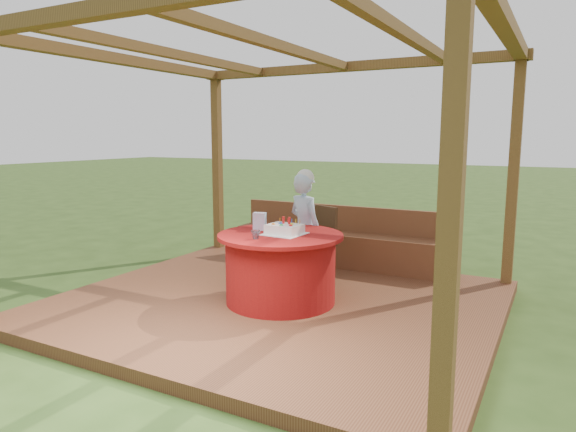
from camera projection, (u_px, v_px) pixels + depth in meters
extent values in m
plane|color=#294416|center=(277.00, 310.00, 5.60)|extent=(60.00, 60.00, 0.00)
cube|color=brown|center=(277.00, 304.00, 5.59)|extent=(4.50, 4.00, 0.12)
cube|color=brown|center=(450.00, 222.00, 2.74)|extent=(0.12, 0.12, 2.60)
cube|color=brown|center=(217.00, 165.00, 8.01)|extent=(0.12, 0.12, 2.60)
cube|color=brown|center=(513.00, 175.00, 6.01)|extent=(0.12, 0.12, 2.60)
cube|color=brown|center=(142.00, 3.00, 3.53)|extent=(4.50, 0.14, 0.12)
cube|color=brown|center=(346.00, 67.00, 6.80)|extent=(4.50, 0.14, 0.12)
cube|color=brown|center=(122.00, 60.00, 6.16)|extent=(0.14, 4.00, 0.12)
cube|color=brown|center=(504.00, 23.00, 4.17)|extent=(0.14, 4.00, 0.12)
cube|color=brown|center=(176.00, 55.00, 5.77)|extent=(0.10, 3.70, 0.10)
cube|color=brown|center=(276.00, 45.00, 5.16)|extent=(0.10, 3.70, 0.10)
cube|color=brown|center=(403.00, 33.00, 4.56)|extent=(0.10, 3.70, 0.10)
cube|color=brown|center=(338.00, 249.00, 7.02)|extent=(3.00, 0.42, 0.45)
cube|color=brown|center=(344.00, 218.00, 7.12)|extent=(3.00, 0.06, 0.35)
cylinder|color=#9D1511|center=(281.00, 270.00, 5.44)|extent=(1.16, 1.16, 0.70)
cylinder|color=#9D1511|center=(280.00, 236.00, 5.38)|extent=(1.32, 1.32, 0.04)
cube|color=#3A2412|center=(311.00, 244.00, 6.29)|extent=(0.59, 0.59, 0.05)
cylinder|color=#3A2412|center=(291.00, 261.00, 6.35)|extent=(0.04, 0.04, 0.45)
cylinder|color=#3A2412|center=(310.00, 266.00, 6.07)|extent=(0.04, 0.04, 0.45)
cylinder|color=#3A2412|center=(313.00, 257.00, 6.57)|extent=(0.04, 0.04, 0.45)
cylinder|color=#3A2412|center=(332.00, 262.00, 6.29)|extent=(0.04, 0.04, 0.45)
cube|color=#3A2412|center=(324.00, 224.00, 6.38)|extent=(0.43, 0.22, 0.45)
imported|color=#94BADC|center=(305.00, 230.00, 6.02)|extent=(0.57, 0.49, 1.33)
sphere|color=white|center=(305.00, 178.00, 5.93)|extent=(0.21, 0.21, 0.21)
cube|color=white|center=(285.00, 234.00, 5.36)|extent=(0.41, 0.41, 0.01)
cube|color=white|center=(285.00, 229.00, 5.35)|extent=(0.36, 0.29, 0.10)
cylinder|color=red|center=(283.00, 220.00, 5.39)|extent=(0.03, 0.03, 0.07)
cylinder|color=red|center=(289.00, 221.00, 5.36)|extent=(0.03, 0.03, 0.07)
sphere|color=orange|center=(273.00, 223.00, 5.34)|extent=(0.04, 0.04, 0.04)
sphere|color=green|center=(281.00, 224.00, 5.28)|extent=(0.04, 0.04, 0.04)
sphere|color=red|center=(291.00, 225.00, 5.25)|extent=(0.04, 0.04, 0.04)
sphere|color=blue|center=(280.00, 223.00, 5.39)|extent=(0.04, 0.04, 0.04)
sphere|color=yellow|center=(292.00, 223.00, 5.34)|extent=(0.04, 0.04, 0.04)
cube|color=#F19CDE|center=(260.00, 221.00, 5.58)|extent=(0.15, 0.12, 0.19)
imported|color=white|center=(256.00, 235.00, 5.11)|extent=(0.11, 0.11, 0.09)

